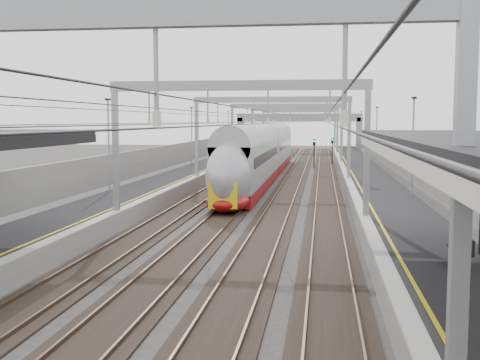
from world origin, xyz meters
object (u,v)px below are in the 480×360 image
(overbridge, at_px, (299,123))
(signal_green, at_px, (249,146))
(train, at_px, (262,158))
(bench, at_px, (463,247))

(overbridge, distance_m, signal_green, 31.17)
(overbridge, distance_m, train, 50.81)
(signal_green, bearing_deg, train, -79.56)
(train, relative_size, signal_green, 14.17)
(overbridge, bearing_deg, signal_green, -99.64)
(bench, bearing_deg, overbridge, 95.67)
(train, bearing_deg, overbridge, 88.30)
(overbridge, relative_size, train, 0.45)
(train, relative_size, bench, 26.85)
(overbridge, xyz_separation_m, signal_green, (-5.20, -30.60, -2.89))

